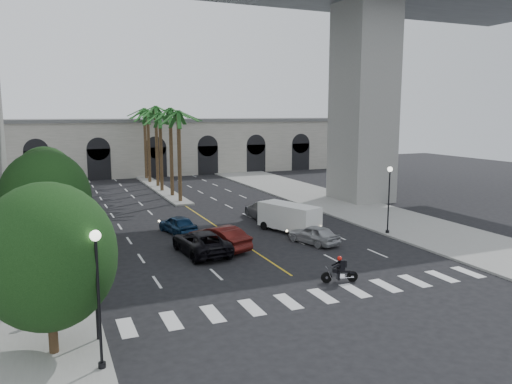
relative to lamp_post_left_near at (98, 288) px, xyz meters
name	(u,v)px	position (x,y,z in m)	size (l,w,h in m)	color
ground	(309,287)	(11.40, 5.00, -3.22)	(140.00, 140.00, 0.00)	black
sidewalk_left	(19,247)	(-3.60, 20.00, -3.15)	(8.00, 100.00, 0.15)	gray
sidewalk_right	(372,214)	(26.40, 20.00, -3.15)	(8.00, 100.00, 0.15)	gray
median	(160,189)	(11.40, 43.00, -3.12)	(2.00, 24.00, 0.20)	gray
pier_building	(136,147)	(11.40, 60.00, 1.04)	(71.00, 10.50, 8.50)	beige
bridge	(229,13)	(14.82, 27.00, 15.29)	(75.00, 13.00, 26.00)	gray
palm_a	(178,116)	(11.40, 33.00, 5.88)	(3.20, 3.20, 10.30)	#47331E
palm_b	(170,113)	(11.50, 37.00, 6.15)	(3.20, 3.20, 10.60)	#47331E
palm_c	(160,117)	(11.20, 41.00, 5.69)	(3.20, 3.20, 10.10)	#47331E
palm_d	(156,111)	(11.55, 45.00, 6.43)	(3.20, 3.20, 10.90)	#47331E
palm_e	(148,114)	(11.30, 49.00, 5.97)	(3.20, 3.20, 10.40)	#47331E
palm_f	(144,112)	(11.60, 53.00, 6.24)	(3.20, 3.20, 10.70)	#47331E
street_tree_near	(48,257)	(-1.60, 2.00, 0.80)	(5.20, 5.20, 6.89)	#382616
street_tree_mid	(46,198)	(-1.60, 15.00, 0.99)	(5.44, 5.44, 7.21)	#382616
street_tree_far	(45,179)	(-1.60, 27.00, 0.68)	(5.04, 5.04, 6.68)	#382616
lamp_post_left_near	(98,288)	(0.00, 0.00, 0.00)	(0.40, 0.40, 5.35)	black
lamp_post_left_far	(70,197)	(0.00, 21.00, 0.00)	(0.40, 0.40, 5.35)	black
lamp_post_right	(389,194)	(22.80, 13.00, 0.00)	(0.40, 0.40, 5.35)	black
traffic_signal_near	(95,285)	(0.10, 2.50, -0.71)	(0.25, 0.18, 3.65)	black
traffic_signal_far	(87,258)	(0.10, 6.50, -0.71)	(0.25, 0.18, 3.65)	black
motorcycle_rider	(341,270)	(13.41, 4.96, -2.53)	(2.06, 0.76, 1.52)	black
car_a	(314,234)	(16.13, 12.85, -2.52)	(1.66, 4.13, 1.41)	#A9ABAE
car_b	(219,238)	(9.30, 14.06, -2.38)	(1.78, 5.09, 1.68)	#4A110E
car_c	(201,242)	(7.85, 13.53, -2.42)	(2.65, 5.75, 1.60)	black
car_d	(264,210)	(16.26, 22.06, -2.40)	(2.30, 5.65, 1.64)	slate
car_e	(178,224)	(7.84, 19.86, -2.50)	(1.70, 4.22, 1.44)	navy
cargo_van	(289,217)	(16.13, 16.77, -1.97)	(3.65, 5.61, 2.24)	white
pedestrian_a	(79,263)	(-0.10, 10.92, -2.19)	(0.64, 0.42, 1.76)	black
pedestrian_b	(75,284)	(-0.49, 7.41, -2.20)	(0.85, 0.66, 1.75)	black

